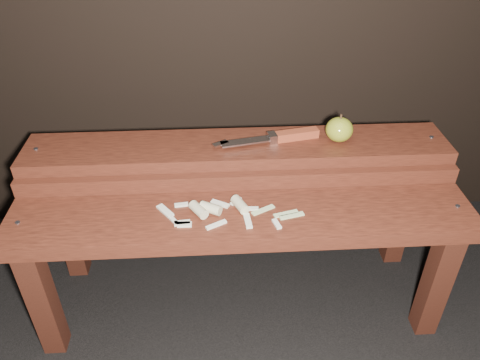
{
  "coord_description": "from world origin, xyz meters",
  "views": [
    {
      "loc": [
        -0.06,
        -0.97,
        1.17
      ],
      "look_at": [
        0.0,
        0.06,
        0.45
      ],
      "focal_mm": 35.0,
      "sensor_mm": 36.0,
      "label": 1
    }
  ],
  "objects": [
    {
      "name": "apple_scraps",
      "position": [
        -0.06,
        -0.04,
        0.43
      ],
      "size": [
        0.38,
        0.13,
        0.03
      ],
      "color": "beige",
      "rests_on": "bench_front_tier"
    },
    {
      "name": "bench_front_tier",
      "position": [
        0.0,
        -0.06,
        0.35
      ],
      "size": [
        1.2,
        0.2,
        0.42
      ],
      "color": "#36160D",
      "rests_on": "ground"
    },
    {
      "name": "bench_rear_tier",
      "position": [
        0.0,
        0.17,
        0.41
      ],
      "size": [
        1.2,
        0.21,
        0.5
      ],
      "color": "#36160D",
      "rests_on": "ground"
    },
    {
      "name": "knife",
      "position": [
        0.13,
        0.18,
        0.51
      ],
      "size": [
        0.31,
        0.09,
        0.03
      ],
      "color": "brown",
      "rests_on": "bench_rear_tier"
    },
    {
      "name": "ground",
      "position": [
        0.0,
        0.0,
        0.0
      ],
      "size": [
        60.0,
        60.0,
        0.0
      ],
      "primitive_type": "plane",
      "color": "black"
    },
    {
      "name": "apple",
      "position": [
        0.29,
        0.17,
        0.53
      ],
      "size": [
        0.08,
        0.08,
        0.08
      ],
      "color": "olive",
      "rests_on": "bench_rear_tier"
    }
  ]
}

